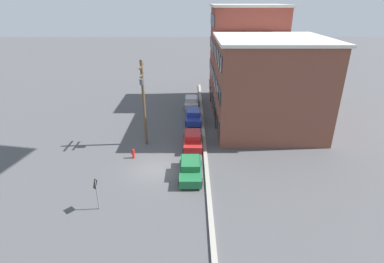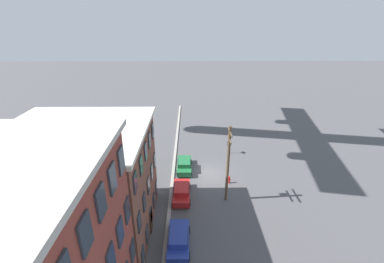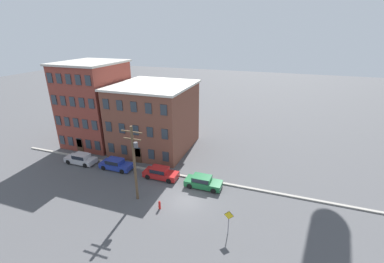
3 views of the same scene
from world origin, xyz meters
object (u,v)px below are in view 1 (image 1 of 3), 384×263
Objects in this scene: car_red at (193,139)px; caution_sign at (96,189)px; fire_hydrant at (133,153)px; car_green at (190,168)px; car_blue at (193,115)px; utility_pole at (144,99)px; car_silver at (191,101)px.

caution_sign reaches higher than car_red.
fire_hydrant is at bearing -65.11° from car_red.
car_red is 1.00× the size of car_green.
utility_pole is at bearing -38.15° from car_blue.
car_red is 5.70m from car_green.
utility_pole is (-10.58, 1.94, 3.17)m from caution_sign.
car_silver is 1.00× the size of car_green.
car_blue is 4.58× the size of fire_hydrant.
caution_sign is at bearing -10.40° from utility_pole.
caution_sign is at bearing -16.40° from car_silver.
caution_sign is (10.11, -6.76, 0.95)m from car_red.
car_blue is at bearing 2.60° from car_silver.
car_blue is at bearing 179.33° from car_red.
car_silver is at bearing 158.52° from utility_pole.
car_blue is 0.51× the size of utility_pole.
car_red is 0.51× the size of utility_pole.
utility_pole is (-0.47, -4.82, 4.11)m from car_red.
fire_hydrant is (-7.51, 1.15, -1.21)m from caution_sign.
car_silver and car_red have the same top height.
fire_hydrant is (9.30, -5.68, -0.27)m from car_blue.
car_red is at bearing 146.24° from caution_sign.
car_red is 12.20m from caution_sign.
car_blue is 6.70m from car_red.
car_green is (12.39, -0.29, 0.00)m from car_blue.
car_silver is at bearing 163.60° from caution_sign.
car_red is (6.70, -0.08, 0.00)m from car_blue.
car_silver is at bearing -179.18° from car_red.
utility_pole is 5.40m from fire_hydrant.
car_blue is 1.00× the size of car_green.
utility_pole is (6.23, -4.89, 4.11)m from car_blue.
car_green is at bearing -0.11° from car_silver.
caution_sign is (4.42, -6.55, 0.95)m from car_green.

